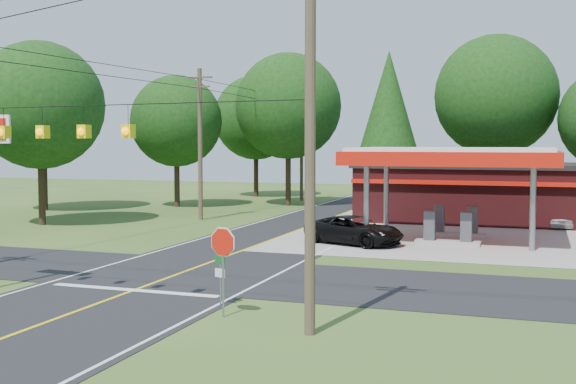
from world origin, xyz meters
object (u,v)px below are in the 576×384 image
(gas_canopy, at_px, (453,159))
(sedan_car, at_px, (558,218))
(suv_car, at_px, (354,230))
(octagonal_stop_sign, at_px, (223,249))

(gas_canopy, xyz_separation_m, sedan_car, (5.42, 8.00, -3.68))
(suv_car, bearing_deg, octagonal_stop_sign, -159.47)
(suv_car, xyz_separation_m, octagonal_stop_sign, (0.00, -16.01, 1.32))
(suv_car, relative_size, sedan_car, 1.48)
(gas_canopy, bearing_deg, sedan_car, 55.89)
(sedan_car, bearing_deg, octagonal_stop_sign, -116.48)
(octagonal_stop_sign, bearing_deg, sedan_car, 69.84)
(gas_canopy, relative_size, octagonal_stop_sign, 3.92)
(gas_canopy, relative_size, sedan_car, 3.05)
(suv_car, height_order, octagonal_stop_sign, octagonal_stop_sign)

